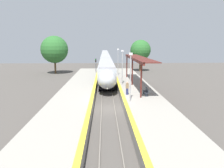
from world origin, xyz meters
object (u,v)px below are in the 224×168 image
railway_signal (96,66)px  platform_bench (146,91)px  lamppost_far (118,60)px  lamppost_mid (122,65)px  lamppost_near (130,74)px  person_waiting (127,88)px  train (105,59)px

railway_signal → platform_bench: bearing=-72.6°
railway_signal → lamppost_far: 6.23m
platform_bench → railway_signal: size_ratio=0.42×
railway_signal → lamppost_mid: bearing=-72.4°
platform_bench → lamppost_mid: 8.20m
platform_bench → lamppost_near: 4.48m
person_waiting → platform_bench: bearing=-11.6°
person_waiting → lamppost_far: lamppost_far is taller
person_waiting → railway_signal: size_ratio=0.40×
person_waiting → lamppost_near: lamppost_near is taller
platform_bench → lamppost_near: bearing=-127.9°
lamppost_near → lamppost_far: bearing=90.0°
train → railway_signal: size_ratio=23.45×
lamppost_near → railway_signal: bearing=100.4°
lamppost_near → platform_bench: bearing=52.1°
train → lamppost_far: size_ratio=18.15×
platform_bench → lamppost_near: (-2.29, -2.93, 2.51)m
person_waiting → lamppost_mid: bearing=90.4°
lamppost_near → lamppost_far: (0.00, 20.79, 0.00)m
platform_bench → person_waiting: size_ratio=1.05×
platform_bench → railway_signal: railway_signal is taller
person_waiting → train: bearing=92.8°
train → lamppost_mid: size_ratio=18.15×
platform_bench → lamppost_mid: bearing=107.0°
platform_bench → person_waiting: (-2.24, 0.46, 0.35)m
platform_bench → lamppost_mid: lamppost_mid is taller
lamppost_mid → person_waiting: bearing=-89.6°
person_waiting → lamppost_mid: 7.33m
train → railway_signal: (-2.21, -28.09, 0.30)m
lamppost_near → lamppost_far: same height
lamppost_near → train: bearing=92.5°
train → lamppost_near: size_ratio=18.15×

